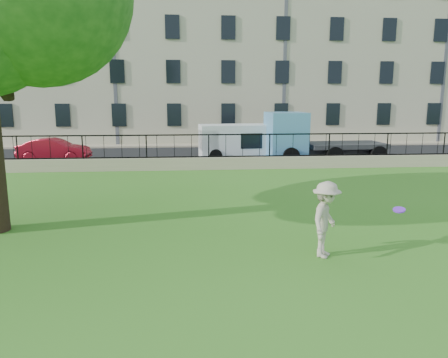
{
  "coord_description": "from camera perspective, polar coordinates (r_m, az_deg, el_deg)",
  "views": [
    {
      "loc": [
        -1.04,
        -9.1,
        3.59
      ],
      "look_at": [
        0.03,
        3.5,
        1.15
      ],
      "focal_mm": 35.0,
      "sensor_mm": 36.0,
      "label": 1
    }
  ],
  "objects": [
    {
      "name": "ground",
      "position": [
        9.84,
        1.58,
        -10.49
      ],
      "size": [
        120.0,
        120.0,
        0.0
      ],
      "primitive_type": "plane",
      "color": "#34741B",
      "rests_on": "ground"
    },
    {
      "name": "retaining_wall",
      "position": [
        21.38,
        -1.99,
        2.06
      ],
      "size": [
        50.0,
        0.4,
        0.6
      ],
      "primitive_type": "cube",
      "color": "tan",
      "rests_on": "ground"
    },
    {
      "name": "iron_railing",
      "position": [
        21.27,
        -2.01,
        4.33
      ],
      "size": [
        50.0,
        0.05,
        1.13
      ],
      "color": "black",
      "rests_on": "retaining_wall"
    },
    {
      "name": "street",
      "position": [
        26.07,
        -2.51,
        3.01
      ],
      "size": [
        60.0,
        9.0,
        0.01
      ],
      "primitive_type": "cube",
      "color": "black",
      "rests_on": "ground"
    },
    {
      "name": "sidewalk",
      "position": [
        31.22,
        -2.9,
        4.42
      ],
      "size": [
        60.0,
        1.4,
        0.12
      ],
      "primitive_type": "cube",
      "color": "tan",
      "rests_on": "ground"
    },
    {
      "name": "building_row",
      "position": [
        36.83,
        -3.33,
        16.09
      ],
      "size": [
        56.4,
        10.4,
        13.8
      ],
      "color": "#BBB594",
      "rests_on": "ground"
    },
    {
      "name": "man",
      "position": [
        10.02,
        13.16,
        -5.18
      ],
      "size": [
        1.14,
        1.28,
        1.73
      ],
      "primitive_type": "imported",
      "rotation": [
        0.0,
        0.0,
        1.0
      ],
      "color": "#B9AA96",
      "rests_on": "ground"
    },
    {
      "name": "frisbee",
      "position": [
        10.62,
        21.91,
        -3.75
      ],
      "size": [
        0.27,
        0.28,
        0.12
      ],
      "primitive_type": "cylinder",
      "rotation": [
        0.21,
        -0.14,
        -0.02
      ],
      "color": "#7026DB"
    },
    {
      "name": "red_sedan",
      "position": [
        25.73,
        -21.29,
        3.56
      ],
      "size": [
        3.87,
        1.57,
        1.25
      ],
      "primitive_type": "imported",
      "rotation": [
        0.0,
        0.0,
        1.5
      ],
      "color": "#AC1527",
      "rests_on": "street"
    },
    {
      "name": "white_van",
      "position": [
        24.83,
        2.23,
        4.87
      ],
      "size": [
        4.79,
        2.19,
        1.95
      ],
      "primitive_type": "cube",
      "rotation": [
        0.0,
        0.0,
        0.08
      ],
      "color": "silver",
      "rests_on": "street"
    },
    {
      "name": "blue_truck",
      "position": [
        24.78,
        12.96,
        5.42
      ],
      "size": [
        6.48,
        2.61,
        2.67
      ],
      "primitive_type": "cube",
      "rotation": [
        0.0,
        0.0,
        0.05
      ],
      "color": "#5493C6",
      "rests_on": "street"
    }
  ]
}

